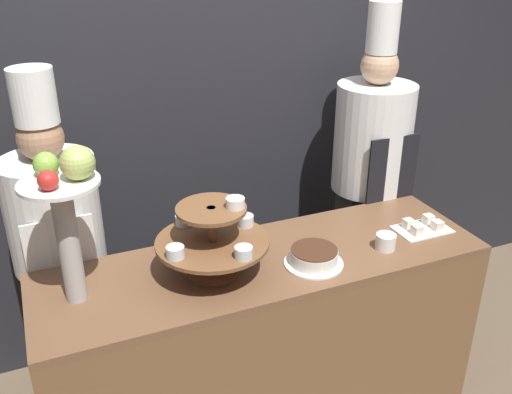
{
  "coord_description": "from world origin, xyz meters",
  "views": [
    {
      "loc": [
        -0.84,
        -1.6,
        2.2
      ],
      "look_at": [
        0.0,
        0.39,
        1.17
      ],
      "focal_mm": 40.0,
      "sensor_mm": 36.0,
      "label": 1
    }
  ],
  "objects_px": {
    "fruit_pedestal": "(66,203)",
    "cup_white": "(386,242)",
    "tiered_stand": "(213,237)",
    "cake_square_tray": "(422,227)",
    "chef_center_left": "(370,170)",
    "chef_left": "(59,244)",
    "cake_round": "(314,257)"
  },
  "relations": [
    {
      "from": "tiered_stand",
      "to": "cup_white",
      "type": "bearing_deg",
      "value": -7.68
    },
    {
      "from": "cake_round",
      "to": "cake_square_tray",
      "type": "distance_m",
      "value": 0.61
    },
    {
      "from": "fruit_pedestal",
      "to": "cake_square_tray",
      "type": "xyz_separation_m",
      "value": [
        1.54,
        -0.07,
        -0.38
      ]
    },
    {
      "from": "fruit_pedestal",
      "to": "cake_square_tray",
      "type": "distance_m",
      "value": 1.59
    },
    {
      "from": "cake_round",
      "to": "chef_left",
      "type": "bearing_deg",
      "value": 148.52
    },
    {
      "from": "chef_left",
      "to": "fruit_pedestal",
      "type": "bearing_deg",
      "value": -85.11
    },
    {
      "from": "fruit_pedestal",
      "to": "cake_square_tray",
      "type": "bearing_deg",
      "value": -2.59
    },
    {
      "from": "tiered_stand",
      "to": "cup_white",
      "type": "distance_m",
      "value": 0.78
    },
    {
      "from": "fruit_pedestal",
      "to": "chef_left",
      "type": "distance_m",
      "value": 0.61
    },
    {
      "from": "fruit_pedestal",
      "to": "chef_left",
      "type": "bearing_deg",
      "value": 94.89
    },
    {
      "from": "cup_white",
      "to": "chef_left",
      "type": "height_order",
      "value": "chef_left"
    },
    {
      "from": "fruit_pedestal",
      "to": "chef_left",
      "type": "relative_size",
      "value": 0.36
    },
    {
      "from": "cake_square_tray",
      "to": "chef_center_left",
      "type": "bearing_deg",
      "value": 84.65
    },
    {
      "from": "chef_left",
      "to": "cup_white",
      "type": "bearing_deg",
      "value": -24.56
    },
    {
      "from": "tiered_stand",
      "to": "cake_round",
      "type": "xyz_separation_m",
      "value": [
        0.41,
        -0.09,
        -0.14
      ]
    },
    {
      "from": "cake_round",
      "to": "chef_left",
      "type": "height_order",
      "value": "chef_left"
    },
    {
      "from": "fruit_pedestal",
      "to": "chef_center_left",
      "type": "relative_size",
      "value": 0.32
    },
    {
      "from": "cup_white",
      "to": "chef_left",
      "type": "distance_m",
      "value": 1.45
    },
    {
      "from": "cake_round",
      "to": "cup_white",
      "type": "distance_m",
      "value": 0.35
    },
    {
      "from": "tiered_stand",
      "to": "chef_center_left",
      "type": "distance_m",
      "value": 1.18
    },
    {
      "from": "fruit_pedestal",
      "to": "chef_left",
      "type": "height_order",
      "value": "chef_left"
    },
    {
      "from": "tiered_stand",
      "to": "chef_left",
      "type": "height_order",
      "value": "chef_left"
    },
    {
      "from": "fruit_pedestal",
      "to": "cup_white",
      "type": "height_order",
      "value": "fruit_pedestal"
    },
    {
      "from": "cake_square_tray",
      "to": "chef_left",
      "type": "xyz_separation_m",
      "value": [
        -1.58,
        0.53,
        -0.02
      ]
    },
    {
      "from": "fruit_pedestal",
      "to": "cake_round",
      "type": "height_order",
      "value": "fruit_pedestal"
    },
    {
      "from": "tiered_stand",
      "to": "fruit_pedestal",
      "type": "relative_size",
      "value": 0.75
    },
    {
      "from": "cake_round",
      "to": "cup_white",
      "type": "bearing_deg",
      "value": -1.49
    },
    {
      "from": "tiered_stand",
      "to": "chef_center_left",
      "type": "height_order",
      "value": "chef_center_left"
    },
    {
      "from": "cup_white",
      "to": "cake_square_tray",
      "type": "relative_size",
      "value": 0.35
    },
    {
      "from": "tiered_stand",
      "to": "chef_left",
      "type": "xyz_separation_m",
      "value": [
        -0.56,
        0.5,
        -0.17
      ]
    },
    {
      "from": "chef_center_left",
      "to": "tiered_stand",
      "type": "bearing_deg",
      "value": -154.83
    },
    {
      "from": "tiered_stand",
      "to": "chef_center_left",
      "type": "relative_size",
      "value": 0.24
    }
  ]
}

